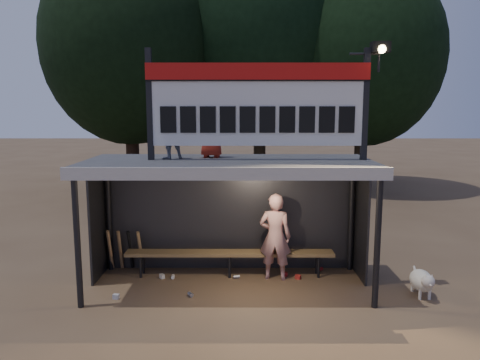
% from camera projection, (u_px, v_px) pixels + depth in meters
% --- Properties ---
extents(ground, '(80.00, 80.00, 0.00)m').
position_uv_depth(ground, '(229.00, 286.00, 8.52)').
color(ground, brown).
rests_on(ground, ground).
extents(player, '(0.66, 0.49, 1.65)m').
position_uv_depth(player, '(275.00, 237.00, 8.77)').
color(player, silver).
rests_on(player, ground).
extents(child_a, '(0.59, 0.55, 0.96)m').
position_uv_depth(child_a, '(169.00, 132.00, 8.24)').
color(child_a, slate).
rests_on(child_a, dugout_shelter).
extents(child_b, '(0.55, 0.40, 1.03)m').
position_uv_depth(child_b, '(211.00, 129.00, 8.46)').
color(child_b, '#A52819').
rests_on(child_b, dugout_shelter).
extents(dugout_shelter, '(5.10, 2.08, 2.32)m').
position_uv_depth(dugout_shelter, '(229.00, 184.00, 8.48)').
color(dugout_shelter, '#3D3D40').
rests_on(dugout_shelter, ground).
extents(scoreboard_assembly, '(4.10, 0.27, 1.99)m').
position_uv_depth(scoreboard_assembly, '(261.00, 102.00, 7.99)').
color(scoreboard_assembly, black).
rests_on(scoreboard_assembly, dugout_shelter).
extents(bench, '(4.00, 0.35, 0.48)m').
position_uv_depth(bench, '(230.00, 254.00, 9.00)').
color(bench, olive).
rests_on(bench, ground).
extents(tree_left, '(6.46, 6.46, 9.27)m').
position_uv_depth(tree_left, '(129.00, 45.00, 17.55)').
color(tree_left, black).
rests_on(tree_left, ground).
extents(tree_mid, '(7.22, 7.22, 10.36)m').
position_uv_depth(tree_mid, '(260.00, 33.00, 18.92)').
color(tree_mid, '#312416').
rests_on(tree_mid, ground).
extents(tree_right, '(6.08, 6.08, 8.72)m').
position_uv_depth(tree_right, '(364.00, 56.00, 18.08)').
color(tree_right, '#312416').
rests_on(tree_right, ground).
extents(dog, '(0.36, 0.81, 0.49)m').
position_uv_depth(dog, '(422.00, 281.00, 8.03)').
color(dog, beige).
rests_on(dog, ground).
extents(bats, '(0.68, 0.35, 0.84)m').
position_uv_depth(bats, '(125.00, 250.00, 9.27)').
color(bats, '#A1754B').
rests_on(bats, ground).
extents(litter, '(3.83, 1.49, 0.08)m').
position_uv_depth(litter, '(225.00, 280.00, 8.74)').
color(litter, '#B5271F').
rests_on(litter, ground).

